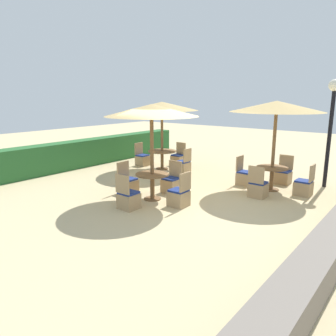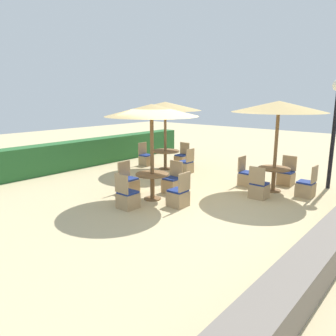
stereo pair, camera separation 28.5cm
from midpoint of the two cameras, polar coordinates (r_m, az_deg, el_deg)
ground_plane at (r=8.85m, az=3.90°, el=-6.25°), size 40.00×40.00×0.00m
hedge_row at (r=13.15m, az=-17.80°, el=1.84°), size 13.00×0.70×1.07m
lamp_post at (r=11.15m, az=27.88°, el=8.58°), size 0.36×0.36×3.32m
parasol_back_right at (r=12.60m, az=0.17°, el=10.68°), size 2.75×2.75×2.60m
round_table_back_right at (r=12.80m, az=0.16°, el=2.38°), size 1.10×1.10×0.73m
patio_chair_back_right_north at (r=13.57m, az=-3.26°, el=1.57°), size 0.46×0.46×0.93m
patio_chair_back_right_east at (r=13.58m, az=3.01°, el=1.58°), size 0.46×0.46×0.93m
patio_chair_back_right_south at (r=12.23m, az=3.80°, el=0.34°), size 0.46×0.46×0.93m
parasol_front_right at (r=10.14m, az=19.51°, el=9.99°), size 2.73×2.73×2.69m
round_table_front_right at (r=10.40m, az=18.71°, el=-0.93°), size 0.94×0.94×0.72m
patio_chair_front_right_north at (r=10.86m, az=14.27°, el=-1.61°), size 0.46×0.46×0.93m
patio_chair_front_right_west at (r=9.63m, az=16.38°, el=-3.55°), size 0.46×0.46×0.93m
patio_chair_front_right_south at (r=10.22m, az=23.66°, el=-3.18°), size 0.46×0.46×0.93m
patio_chair_front_right_east at (r=11.34m, az=20.56°, el=-1.44°), size 0.46×0.46×0.93m
parasol_center at (r=8.79m, az=-1.94°, el=9.94°), size 2.52×2.52×2.62m
round_table_center at (r=9.08m, az=-1.85°, el=-2.13°), size 0.92×0.92×0.74m
patio_chair_center_west at (r=8.47m, az=-6.11°, el=-5.30°), size 0.46×0.46×0.93m
patio_chair_center_north at (r=9.81m, az=-6.03°, el=-2.80°), size 0.46×0.46×0.93m
patio_chair_center_south at (r=8.59m, az=2.78°, el=-4.99°), size 0.46×0.46×0.93m
patio_chair_center_east at (r=9.80m, az=1.56°, el=-2.75°), size 0.46×0.46×0.93m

